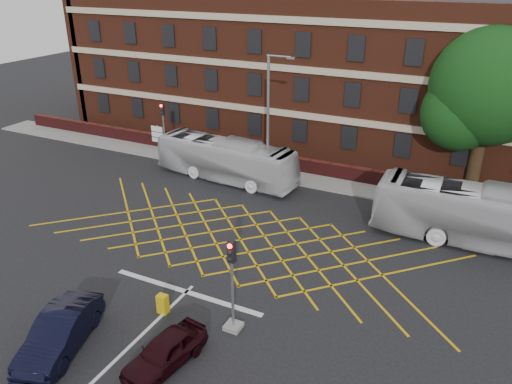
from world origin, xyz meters
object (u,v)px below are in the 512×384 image
at_px(car_maroon, 165,352).
at_px(direction_signs, 157,135).
at_px(bus_right, 487,217).
at_px(utility_cabinet, 163,304).
at_px(traffic_light_far, 164,134).
at_px(street_lamp, 269,145).
at_px(car_navy, 60,332).
at_px(traffic_light_near, 233,294).
at_px(bus_left, 226,160).
at_px(deciduous_tree, 487,95).

xyz_separation_m(car_maroon, direction_signs, (-14.99, 19.98, 0.74)).
relative_size(bus_right, utility_cabinet, 13.44).
bearing_deg(traffic_light_far, utility_cabinet, -54.81).
relative_size(car_maroon, traffic_light_far, 0.88).
relative_size(street_lamp, utility_cabinet, 10.04).
bearing_deg(traffic_light_far, direction_signs, 154.33).
bearing_deg(car_navy, traffic_light_near, 18.39).
xyz_separation_m(bus_left, utility_cabinet, (4.96, -14.60, -1.05)).
bearing_deg(bus_left, street_lamp, -84.90).
bearing_deg(street_lamp, bus_right, -7.49).
bearing_deg(utility_cabinet, car_maroon, -52.36).
relative_size(car_navy, deciduous_tree, 0.44).
relative_size(deciduous_tree, street_lamp, 1.20).
bearing_deg(street_lamp, utility_cabinet, -83.72).
xyz_separation_m(direction_signs, utility_cabinet, (12.99, -17.39, -0.93)).
xyz_separation_m(deciduous_tree, traffic_light_far, (-22.91, -4.15, -4.69)).
bearing_deg(traffic_light_near, bus_left, 120.27).
height_order(traffic_light_near, traffic_light_far, same).
xyz_separation_m(bus_left, car_maroon, (6.95, -17.19, -0.86)).
bearing_deg(bus_right, bus_left, 82.66).
distance_m(bus_right, car_navy, 22.00).
relative_size(car_navy, car_maroon, 1.26).
bearing_deg(bus_right, deciduous_tree, 7.78).
bearing_deg(direction_signs, deciduous_tree, 8.55).
relative_size(bus_left, street_lamp, 1.19).
height_order(deciduous_tree, utility_cabinet, deciduous_tree).
distance_m(traffic_light_near, traffic_light_far, 22.40).
relative_size(deciduous_tree, traffic_light_far, 2.53).
bearing_deg(bus_left, utility_cabinet, -155.66).
relative_size(deciduous_tree, traffic_light_near, 2.53).
relative_size(deciduous_tree, direction_signs, 4.92).
bearing_deg(traffic_light_near, traffic_light_far, 132.77).
xyz_separation_m(bus_left, traffic_light_far, (-6.93, 2.26, 0.26)).
height_order(bus_right, traffic_light_far, traffic_light_far).
bearing_deg(bus_right, utility_cabinet, 134.74).
bearing_deg(direction_signs, traffic_light_near, -46.13).
xyz_separation_m(bus_right, traffic_light_near, (-9.01, -12.32, 0.08)).
height_order(bus_right, traffic_light_near, traffic_light_near).
xyz_separation_m(bus_right, street_lamp, (-13.93, 1.83, 1.44)).
bearing_deg(traffic_light_far, traffic_light_near, -47.23).
bearing_deg(bus_left, direction_signs, 76.44).
relative_size(car_maroon, street_lamp, 0.41).
height_order(bus_left, bus_right, bus_right).
height_order(traffic_light_far, direction_signs, traffic_light_far).
height_order(traffic_light_far, utility_cabinet, traffic_light_far).
bearing_deg(utility_cabinet, bus_right, 45.94).
bearing_deg(traffic_light_far, deciduous_tree, 10.25).
distance_m(bus_right, traffic_light_far, 24.57).
bearing_deg(bus_right, street_lamp, 81.32).
bearing_deg(traffic_light_near, car_maroon, -113.77).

